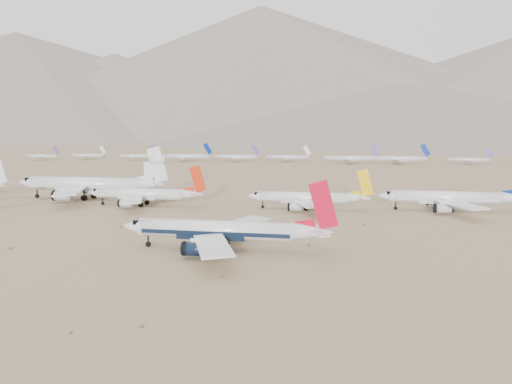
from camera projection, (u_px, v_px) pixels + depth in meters
ground at (209, 243)px, 123.06m from camera, size 7000.00×7000.00×0.00m
main_airliner at (225, 231)px, 114.73m from camera, size 47.85×46.74×16.89m
row2_navy_widebody at (452, 198)px, 170.67m from camera, size 46.88×45.84×16.68m
row2_gold_tail at (308, 198)px, 174.65m from camera, size 41.37×40.46×14.73m
row2_orange_tail at (145, 194)px, 182.85m from camera, size 43.21×42.27×15.41m
row2_white_trijet at (92, 184)px, 199.98m from camera, size 61.34×59.94×21.73m
distant_storage_row at (399, 159)px, 416.78m from camera, size 665.48×57.16×15.01m
mountain_range at (365, 83)px, 1692.21m from camera, size 7354.00×3024.00×470.00m
desert_scrub at (229, 282)px, 90.26m from camera, size 279.79×121.67×0.63m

